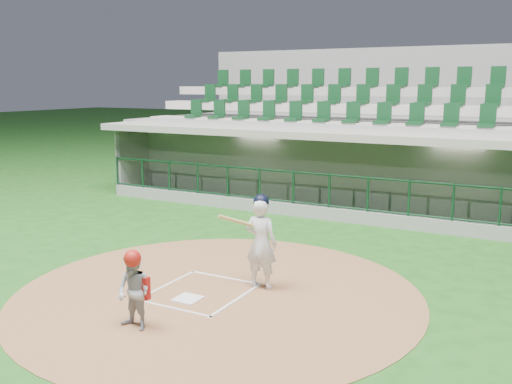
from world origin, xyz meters
TOP-DOWN VIEW (x-y plane):
  - ground at (0.00, 0.00)m, footprint 120.00×120.00m
  - dirt_circle at (0.30, -0.20)m, footprint 7.20×7.20m
  - home_plate at (0.00, -0.70)m, footprint 0.43×0.43m
  - batter_box_chalk at (0.00, -0.30)m, footprint 1.55×1.80m
  - dugout_structure at (0.10, 7.83)m, footprint 16.40×3.70m
  - seating_deck at (0.00, 10.91)m, footprint 17.00×6.72m
  - batter at (0.83, 0.43)m, footprint 0.84×0.85m
  - catcher at (-0.02, -2.05)m, footprint 0.60×0.49m

SIDE VIEW (x-z plane):
  - ground at x=0.00m, z-range 0.00..0.00m
  - dirt_circle at x=0.30m, z-range 0.00..0.01m
  - batter_box_chalk at x=0.00m, z-range 0.01..0.02m
  - home_plate at x=0.00m, z-range 0.01..0.03m
  - catcher at x=-0.02m, z-range 0.00..1.24m
  - batter at x=0.83m, z-range 0.02..1.75m
  - dugout_structure at x=0.10m, z-range -0.54..2.46m
  - seating_deck at x=0.00m, z-range -1.15..4.00m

